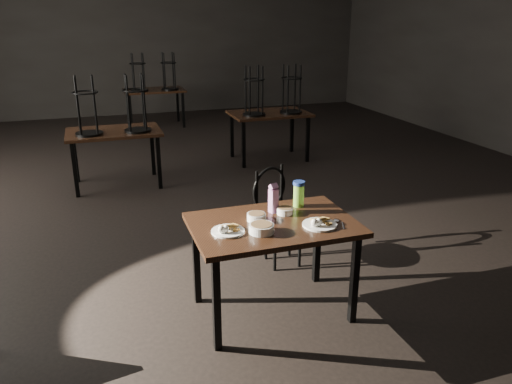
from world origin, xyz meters
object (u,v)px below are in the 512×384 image
object	(u,v)px
main_table	(273,232)
water_bottle	(299,194)
bentwood_chair	(278,208)
juice_carton	(273,199)

from	to	relation	value
main_table	water_bottle	distance (m)	0.43
main_table	water_bottle	size ratio (longest dim) A/B	5.79
water_bottle	bentwood_chair	xyz separation A→B (m)	(0.04, 0.54, -0.33)
water_bottle	bentwood_chair	size ratio (longest dim) A/B	0.23
juice_carton	bentwood_chair	distance (m)	0.74
main_table	juice_carton	size ratio (longest dim) A/B	5.13
main_table	juice_carton	world-z (taller)	juice_carton
main_table	bentwood_chair	distance (m)	0.87
main_table	juice_carton	bearing A→B (deg)	69.80
juice_carton	bentwood_chair	size ratio (longest dim) A/B	0.26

